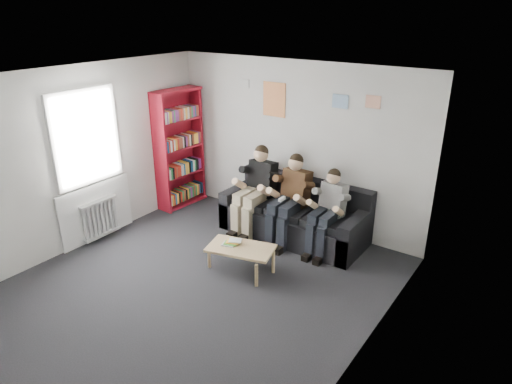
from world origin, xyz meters
TOP-DOWN VIEW (x-y plane):
  - room_shell at (0.00, 0.00)m, footprint 5.00×5.00m
  - sofa at (0.30, 2.06)m, footprint 2.30×0.94m
  - bookshelf at (-2.06, 1.96)m, footprint 0.32×0.96m
  - coffee_table at (0.23, 0.72)m, footprint 0.91×0.50m
  - game_cases at (0.08, 0.71)m, footprint 0.23×0.21m
  - person_left at (-0.34, 1.85)m, footprint 0.43×0.92m
  - person_middle at (0.30, 1.86)m, footprint 0.42×0.90m
  - person_right at (0.94, 1.86)m, footprint 0.37×0.78m
  - radiator at (-2.15, 0.20)m, footprint 0.10×0.64m
  - window at (-2.22, 0.20)m, footprint 0.05×1.30m
  - poster_large at (-0.40, 2.49)m, footprint 0.42×0.01m
  - poster_blue at (0.75, 2.49)m, footprint 0.25×0.01m
  - poster_pink at (1.25, 2.49)m, footprint 0.22×0.01m
  - poster_sign at (-1.00, 2.49)m, footprint 0.20×0.01m

SIDE VIEW (x-z plane):
  - coffee_table at x=0.23m, z-range 0.14..0.50m
  - sofa at x=0.30m, z-range -0.12..0.77m
  - radiator at x=-2.15m, z-range 0.05..0.65m
  - game_cases at x=0.08m, z-range 0.36..0.42m
  - person_right at x=0.94m, z-range 0.01..1.29m
  - person_middle at x=0.30m, z-range 0.00..1.38m
  - person_left at x=-0.34m, z-range 0.00..1.40m
  - window at x=-2.22m, z-range -0.15..2.21m
  - bookshelf at x=-2.06m, z-range 0.00..2.13m
  - room_shell at x=0.00m, z-range -1.15..3.85m
  - poster_large at x=-0.40m, z-range 1.77..2.32m
  - poster_blue at x=0.75m, z-range 2.05..2.25m
  - poster_pink at x=1.25m, z-range 2.11..2.29m
  - poster_sign at x=-1.00m, z-range 2.18..2.32m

